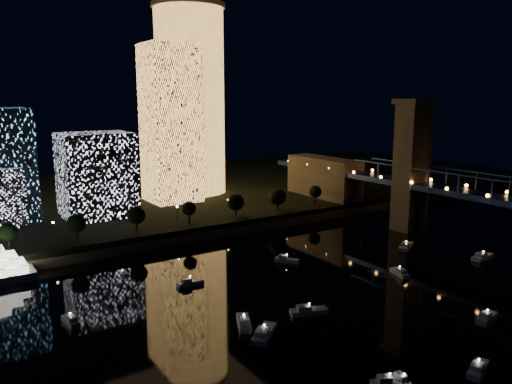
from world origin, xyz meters
The scene contains 9 objects.
ground centered at (0.00, 0.00, 0.00)m, with size 520.00×520.00×0.00m, color black.
far_bank centered at (0.00, 160.00, 2.50)m, with size 420.00×160.00×5.00m, color black.
seawall centered at (0.00, 82.00, 1.50)m, with size 420.00×6.00×3.00m, color #6B5E4C.
tower_cylindrical centered at (18.38, 143.22, 48.97)m, with size 34.00×34.00×87.69m.
tower_rectangular centered at (2.16, 130.03, 39.06)m, with size 21.41×21.41×68.11m, color #FFB051.
midrise_blocks centered at (-62.68, 125.24, 21.69)m, with size 95.60×39.15×41.74m.
motorboats centered at (-5.81, 9.46, 0.81)m, with size 127.12×76.57×2.78m.
esplanade_trees centered at (-24.12, 88.00, 10.47)m, with size 165.36×6.89×8.95m.
street_lamps centered at (-34.00, 94.00, 9.02)m, with size 132.70×0.70×5.65m.
Camera 1 is at (-87.02, -74.52, 50.46)m, focal length 35.00 mm.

